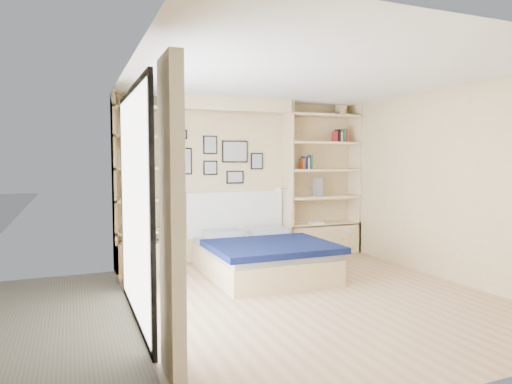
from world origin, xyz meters
name	(u,v)px	position (x,y,z in m)	size (l,w,h in m)	color
ground	(312,297)	(0.00, 0.00, 0.00)	(4.50, 4.50, 0.00)	tan
room_shell	(236,195)	(-0.39, 1.52, 1.08)	(4.50, 4.50, 4.50)	#D2B780
bed	(262,255)	(-0.14, 1.18, 0.26)	(1.58, 2.04, 1.07)	beige
photo_gallery	(216,158)	(-0.45, 2.22, 1.60)	(1.48, 0.02, 0.82)	black
reading_lamps	(231,191)	(-0.30, 2.00, 1.10)	(1.92, 0.12, 0.15)	silver
shelf_decor	(307,153)	(1.05, 2.07, 1.68)	(3.51, 0.23, 2.03)	#A13D18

